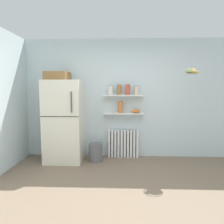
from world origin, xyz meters
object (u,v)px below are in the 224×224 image
object	(u,v)px
refrigerator	(64,119)
hanging_fruit_basket	(192,72)
storage_jar_0	(111,90)
shelf_bowl	(136,111)
radiator	(123,144)
storage_jar_1	(119,89)
trash_bin	(96,152)
storage_jar_2	(128,89)
vase	(120,107)
storage_jar_3	(136,90)

from	to	relation	value
refrigerator	hanging_fruit_basket	distance (m)	2.71
storage_jar_0	shelf_bowl	distance (m)	0.71
radiator	storage_jar_1	bearing A→B (deg)	-162.05
radiator	shelf_bowl	distance (m)	0.79
radiator	trash_bin	bearing A→B (deg)	-154.57
storage_jar_2	vase	world-z (taller)	storage_jar_2
vase	shelf_bowl	size ratio (longest dim) A/B	1.37
shelf_bowl	trash_bin	size ratio (longest dim) A/B	0.49
storage_jar_1	storage_jar_3	world-z (taller)	storage_jar_1
refrigerator	shelf_bowl	distance (m)	1.55
storage_jar_0	hanging_fruit_basket	bearing A→B (deg)	-15.66
refrigerator	radiator	distance (m)	1.40
vase	trash_bin	size ratio (longest dim) A/B	0.68
storage_jar_0	vase	xyz separation A→B (m)	(0.21, 0.00, -0.36)
storage_jar_0	storage_jar_1	world-z (taller)	storage_jar_1
storage_jar_1	hanging_fruit_basket	world-z (taller)	hanging_fruit_basket
refrigerator	trash_bin	size ratio (longest dim) A/B	4.88
radiator	vase	xyz separation A→B (m)	(-0.07, -0.03, 0.82)
trash_bin	hanging_fruit_basket	xyz separation A→B (m)	(1.87, -0.19, 1.65)
storage_jar_3	storage_jar_1	bearing A→B (deg)	180.00
radiator	vase	distance (m)	0.83
storage_jar_1	storage_jar_3	bearing A→B (deg)	-0.00
storage_jar_2	refrigerator	bearing A→B (deg)	-170.29
storage_jar_1	storage_jar_2	bearing A→B (deg)	-0.00
radiator	storage_jar_0	world-z (taller)	storage_jar_0
storage_jar_1	hanging_fruit_basket	xyz separation A→B (m)	(1.38, -0.44, 0.34)
radiator	hanging_fruit_basket	distance (m)	2.06
vase	shelf_bowl	bearing A→B (deg)	0.00
vase	trash_bin	world-z (taller)	vase
radiator	storage_jar_1	size ratio (longest dim) A/B	2.86
radiator	trash_bin	size ratio (longest dim) A/B	1.76
radiator	storage_jar_2	bearing A→B (deg)	-17.95
shelf_bowl	trash_bin	bearing A→B (deg)	-163.86
storage_jar_0	trash_bin	size ratio (longest dim) A/B	0.54
storage_jar_3	vase	distance (m)	0.50
vase	trash_bin	distance (m)	1.10
storage_jar_2	storage_jar_0	bearing A→B (deg)	180.00
refrigerator	shelf_bowl	bearing A→B (deg)	8.57
refrigerator	radiator	size ratio (longest dim) A/B	2.78
refrigerator	radiator	world-z (taller)	refrigerator
shelf_bowl	trash_bin	world-z (taller)	shelf_bowl
shelf_bowl	vase	bearing A→B (deg)	180.00
radiator	storage_jar_3	bearing A→B (deg)	-6.16
radiator	storage_jar_3	world-z (taller)	storage_jar_3
storage_jar_1	storage_jar_3	distance (m)	0.37
vase	shelf_bowl	xyz separation A→B (m)	(0.34, 0.00, -0.09)
refrigerator	shelf_bowl	size ratio (longest dim) A/B	9.92
storage_jar_0	shelf_bowl	xyz separation A→B (m)	(0.55, 0.00, -0.45)
storage_jar_1	hanging_fruit_basket	size ratio (longest dim) A/B	0.83
storage_jar_1	trash_bin	distance (m)	1.43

